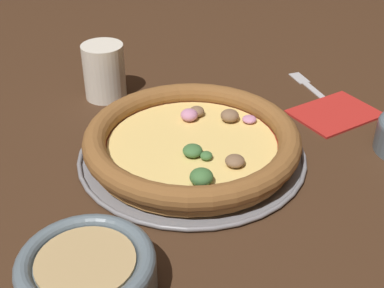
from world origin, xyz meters
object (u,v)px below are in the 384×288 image
object	(u,v)px
drinking_cup	(104,71)
fork	(316,92)
pizza	(192,141)
bowl_near	(87,274)
pizza_tray	(192,155)
napkin	(335,112)

from	to	relation	value
drinking_cup	fork	xyz separation A→B (m)	(-0.17, 0.34, -0.05)
drinking_cup	fork	bearing A→B (deg)	116.51
drinking_cup	fork	world-z (taller)	drinking_cup
drinking_cup	pizza	bearing A→B (deg)	62.72
bowl_near	pizza_tray	bearing A→B (deg)	-178.21
pizza	fork	distance (m)	0.31
bowl_near	drinking_cup	distance (m)	0.46
drinking_cup	fork	distance (m)	0.38
napkin	fork	xyz separation A→B (m)	(-0.07, -0.05, -0.00)
pizza	napkin	distance (m)	0.27
bowl_near	fork	size ratio (longest dim) A/B	0.97
drinking_cup	fork	size ratio (longest dim) A/B	0.65
pizza	bowl_near	size ratio (longest dim) A/B	2.17
pizza_tray	bowl_near	xyz separation A→B (m)	(0.28, 0.01, 0.03)
pizza_tray	pizza	world-z (taller)	pizza
bowl_near	fork	distance (m)	0.58
pizza	drinking_cup	bearing A→B (deg)	-117.28
pizza_tray	fork	world-z (taller)	pizza_tray
fork	bowl_near	bearing A→B (deg)	125.01
pizza	napkin	xyz separation A→B (m)	(-0.22, 0.17, -0.02)
bowl_near	napkin	distance (m)	0.53
pizza	drinking_cup	world-z (taller)	drinking_cup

